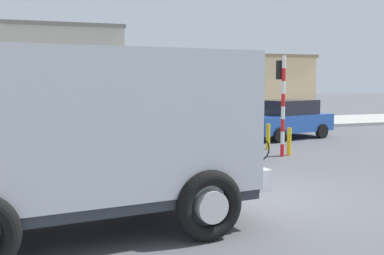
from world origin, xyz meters
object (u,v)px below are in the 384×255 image
truck_foreground (84,129)px  car_white_mid (287,119)px  bollard_far (268,137)px  car_far_side (161,119)px  traffic_light_pole (282,92)px  bollard_near (289,142)px  cyclist (248,133)px  car_red_near (92,125)px

truck_foreground → car_white_mid: truck_foreground is taller
bollard_far → car_far_side: bearing=124.5°
traffic_light_pole → bollard_near: 1.65m
cyclist → car_white_mid: 6.16m
cyclist → bollard_near: cyclist is taller
cyclist → traffic_light_pole: traffic_light_pole is taller
truck_foreground → bollard_near: 9.13m
car_far_side → bollard_near: 6.09m
car_red_near → car_far_side: bearing=25.8°
cyclist → traffic_light_pole: size_ratio=0.54×
traffic_light_pole → car_red_near: (-5.43, 4.01, -1.25)m
cyclist → car_red_near: size_ratio=0.40×
traffic_light_pole → car_far_side: size_ratio=0.77×
truck_foreground → bollard_near: (7.14, 5.56, -1.22)m
bollard_near → car_far_side: bearing=117.0°
cyclist → bollard_far: size_ratio=1.91×
car_white_mid → car_red_near: bearing=179.5°
bollard_far → car_red_near: bearing=155.8°
bollard_near → bollard_far: (0.00, 1.40, 0.00)m
car_white_mid → bollard_far: 3.40m
car_far_side → car_white_mid: bearing=-16.8°
bollard_near → bollard_far: size_ratio=1.00×
car_white_mid → car_far_side: bearing=163.2°
traffic_light_pole → bollard_near: (0.31, 0.03, -1.62)m
cyclist → car_white_mid: cyclist is taller
bollard_near → traffic_light_pole: bearing=-174.6°
car_red_near → car_white_mid: 8.01m
truck_foreground → car_far_side: truck_foreground is taller
truck_foreground → car_far_side: bearing=68.3°
traffic_light_pole → car_red_near: size_ratio=0.75×
truck_foreground → bollard_far: size_ratio=6.29×
car_red_near → bollard_far: size_ratio=4.74×
traffic_light_pole → bollard_near: size_ratio=3.56×
car_red_near → bollard_far: (5.75, -2.58, -0.37)m
car_white_mid → bollard_near: bearing=-120.0°
car_red_near → car_far_side: (2.99, 1.44, 0.00)m
truck_foreground → bollard_near: bearing=37.9°
car_white_mid → bollard_far: (-2.26, -2.51, -0.37)m
car_red_near → bollard_far: car_red_near is taller
bollard_near → bollard_far: same height
car_white_mid → bollard_far: size_ratio=4.78×
cyclist → car_far_side: size_ratio=0.41×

